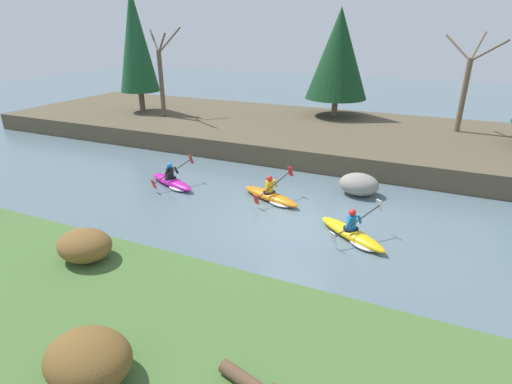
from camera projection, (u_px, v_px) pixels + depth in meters
The scene contains 13 objects.
ground_plane at pixel (290, 224), 13.64m from camera, with size 90.00×90.00×0.00m, color slate.
riverbank_near at pixel (174, 353), 7.78m from camera, with size 44.00×5.20×0.76m.
riverbank_far at pixel (354, 138), 22.38m from camera, with size 44.00×10.61×0.98m.
conifer_tree_far_left at pixel (135, 40), 25.19m from camera, with size 2.51×2.51×7.64m.
conifer_tree_left at pixel (339, 54), 24.09m from camera, with size 3.79×3.79×6.37m.
bare_tree_upstream at pixel (162, 76), 24.43m from camera, with size 2.94×2.90×5.27m.
bare_tree_mid_upstream at pixel (466, 86), 20.85m from camera, with size 2.82×2.78×5.04m.
shrub_clump_second at pixel (85, 245), 10.07m from camera, with size 1.44×1.20×0.78m.
shrub_clump_third at pixel (88, 359), 6.60m from camera, with size 1.53×1.27×0.83m.
kayaker_lead at pixel (354, 234), 12.58m from camera, with size 2.58×2.01×1.20m.
kayaker_middle at pixel (272, 196), 15.40m from camera, with size 2.74×2.00×1.20m.
kayaker_trailing at pixel (173, 182), 16.83m from camera, with size 2.73×1.99×1.20m.
boulder_midstream at pixel (359, 184), 15.91m from camera, with size 1.56×1.22×0.88m.
Camera 1 is at (3.91, -11.59, 6.26)m, focal length 28.00 mm.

